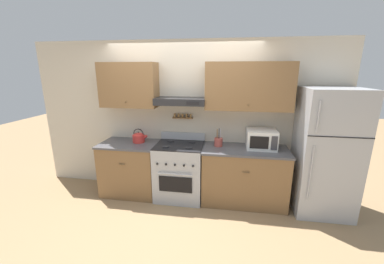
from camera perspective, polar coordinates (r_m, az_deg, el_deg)
name	(u,v)px	position (r m, az deg, el deg)	size (l,w,h in m)	color
ground_plane	(176,206)	(3.89, -3.91, -17.49)	(16.00, 16.00, 0.00)	#937551
wall_back	(187,108)	(3.92, -1.14, 5.81)	(5.20, 0.46, 2.55)	beige
counter_left	(131,168)	(4.22, -14.58, -8.40)	(0.95, 0.65, 0.90)	brown
counter_right	(244,175)	(3.90, 12.47, -10.24)	(1.32, 0.65, 0.90)	brown
stove_range	(180,171)	(3.95, -3.00, -9.37)	(0.76, 0.68, 1.04)	#ADAFB5
refrigerator	(326,152)	(3.93, 29.71, -4.33)	(0.79, 0.74, 1.85)	#ADAFB5
tea_kettle	(139,137)	(4.04, -12.79, -1.24)	(0.26, 0.20, 0.23)	red
microwave	(261,139)	(3.80, 16.44, -1.60)	(0.45, 0.41, 0.29)	white
utensil_crock	(218,142)	(3.77, 6.42, -2.37)	(0.13, 0.13, 0.29)	#B24C42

